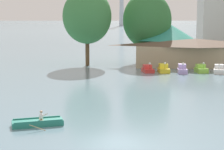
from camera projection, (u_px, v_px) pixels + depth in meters
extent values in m
plane|color=slate|center=(115.00, 142.00, 26.09)|extent=(2000.00, 2000.00, 0.00)
cube|color=#237A6B|center=(38.00, 123.00, 30.08)|extent=(4.02, 2.60, 0.42)
cube|color=#237A6B|center=(38.00, 122.00, 29.49)|extent=(3.41, 1.44, 0.10)
cube|color=#237A6B|center=(37.00, 118.00, 30.59)|extent=(3.41, 1.44, 0.10)
cube|color=#997F5B|center=(41.00, 120.00, 30.13)|extent=(0.62, 1.09, 0.04)
ellipsoid|color=white|center=(41.00, 116.00, 30.09)|extent=(0.46, 0.53, 0.49)
sphere|color=tan|center=(41.00, 112.00, 30.04)|extent=(0.22, 0.22, 0.22)
cylinder|color=tan|center=(41.00, 129.00, 28.71)|extent=(1.62, 0.69, 0.82)
cylinder|color=tan|center=(37.00, 119.00, 31.53)|extent=(1.62, 0.69, 0.82)
cube|color=red|center=(148.00, 70.00, 59.44)|extent=(2.04, 3.07, 0.55)
cube|color=#E8423C|center=(147.00, 66.00, 59.71)|extent=(1.46, 1.52, 0.55)
cylinder|color=red|center=(150.00, 67.00, 58.25)|extent=(0.14, 0.14, 0.73)
sphere|color=white|center=(150.00, 63.00, 58.18)|extent=(0.33, 0.33, 0.33)
cube|color=yellow|center=(164.00, 70.00, 59.14)|extent=(1.81, 2.93, 0.67)
cube|color=yellow|center=(163.00, 66.00, 59.39)|extent=(1.41, 1.39, 0.63)
cylinder|color=yellow|center=(165.00, 67.00, 57.94)|extent=(0.14, 0.14, 0.71)
sphere|color=white|center=(165.00, 63.00, 57.87)|extent=(0.29, 0.29, 0.29)
cube|color=#B299D8|center=(182.00, 71.00, 58.29)|extent=(1.39, 2.58, 0.68)
cube|color=#C8ADF0|center=(182.00, 66.00, 58.50)|extent=(1.14, 1.18, 0.68)
cylinder|color=#B299D8|center=(183.00, 67.00, 57.19)|extent=(0.14, 0.14, 0.66)
sphere|color=white|center=(183.00, 64.00, 57.11)|extent=(0.34, 0.34, 0.34)
cube|color=#8CCC3F|center=(201.00, 70.00, 59.05)|extent=(1.93, 2.63, 0.70)
cube|color=#A0E24F|center=(201.00, 66.00, 59.26)|extent=(1.46, 1.30, 0.55)
cylinder|color=#8CCC3F|center=(203.00, 66.00, 58.02)|extent=(0.14, 0.14, 0.68)
sphere|color=white|center=(204.00, 63.00, 57.95)|extent=(0.29, 0.29, 0.29)
cube|color=white|center=(219.00, 71.00, 58.26)|extent=(1.99, 3.06, 0.68)
cube|color=white|center=(219.00, 66.00, 58.51)|extent=(1.49, 1.48, 0.59)
cylinder|color=white|center=(219.00, 68.00, 57.09)|extent=(0.14, 0.14, 0.46)
sphere|color=white|center=(219.00, 65.00, 57.03)|extent=(0.38, 0.38, 0.38)
cube|color=tan|center=(195.00, 56.00, 65.68)|extent=(19.49, 5.81, 3.50)
pyramid|color=brown|center=(195.00, 42.00, 65.34)|extent=(21.05, 6.68, 1.21)
cylinder|color=brown|center=(164.00, 51.00, 71.40)|extent=(8.92, 8.92, 4.17)
cone|color=teal|center=(164.00, 30.00, 70.84)|extent=(11.45, 11.45, 3.47)
sphere|color=#B7993D|center=(164.00, 19.00, 70.54)|extent=(0.70, 0.70, 0.70)
cylinder|color=brown|center=(87.00, 55.00, 67.52)|extent=(0.68, 0.68, 3.74)
ellipsoid|color=#3D7F42|center=(87.00, 16.00, 66.57)|extent=(8.28, 8.28, 9.29)
cylinder|color=brown|center=(147.00, 55.00, 71.16)|extent=(0.58, 0.58, 2.76)
ellipsoid|color=#337038|center=(147.00, 20.00, 70.24)|extent=(8.66, 8.66, 9.92)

